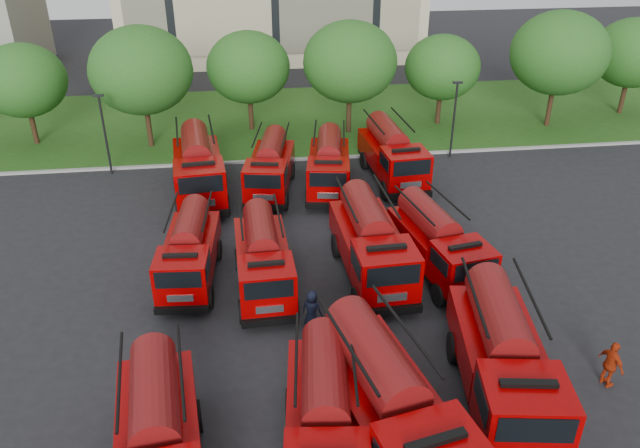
{
  "coord_description": "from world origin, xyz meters",
  "views": [
    {
      "loc": [
        -1.52,
        -20.13,
        16.09
      ],
      "look_at": [
        1.77,
        5.73,
        1.8
      ],
      "focal_mm": 35.0,
      "sensor_mm": 36.0,
      "label": 1
    }
  ],
  "objects_px": {
    "fire_truck_7": "(438,243)",
    "firefighter_5": "(482,272)",
    "fire_truck_1": "(325,421)",
    "fire_truck_5": "(263,258)",
    "fire_truck_6": "(371,243)",
    "fire_truck_10": "(329,165)",
    "fire_truck_8": "(198,167)",
    "fire_truck_11": "(392,154)",
    "fire_truck_3": "(503,359)",
    "fire_truck_0": "(158,441)",
    "fire_truck_4": "(190,251)",
    "firefighter_2": "(605,384)",
    "firefighter_4": "(312,327)",
    "fire_truck_2": "(390,407)",
    "fire_truck_9": "(270,167)",
    "firefighter_3": "(506,353)"
  },
  "relations": [
    {
      "from": "fire_truck_11",
      "to": "firefighter_5",
      "type": "xyz_separation_m",
      "value": [
        1.92,
        -10.85,
        -1.68
      ]
    },
    {
      "from": "fire_truck_3",
      "to": "fire_truck_5",
      "type": "bearing_deg",
      "value": 143.49
    },
    {
      "from": "fire_truck_3",
      "to": "fire_truck_9",
      "type": "bearing_deg",
      "value": 119.99
    },
    {
      "from": "fire_truck_6",
      "to": "firefighter_4",
      "type": "distance_m",
      "value": 5.04
    },
    {
      "from": "fire_truck_5",
      "to": "fire_truck_7",
      "type": "height_order",
      "value": "fire_truck_7"
    },
    {
      "from": "fire_truck_8",
      "to": "fire_truck_11",
      "type": "distance_m",
      "value": 11.59
    },
    {
      "from": "fire_truck_4",
      "to": "firefighter_4",
      "type": "bearing_deg",
      "value": -36.15
    },
    {
      "from": "fire_truck_3",
      "to": "fire_truck_7",
      "type": "distance_m",
      "value": 8.23
    },
    {
      "from": "fire_truck_3",
      "to": "fire_truck_6",
      "type": "bearing_deg",
      "value": 118.22
    },
    {
      "from": "fire_truck_7",
      "to": "firefighter_5",
      "type": "height_order",
      "value": "fire_truck_7"
    },
    {
      "from": "firefighter_4",
      "to": "firefighter_5",
      "type": "relative_size",
      "value": 1.17
    },
    {
      "from": "fire_truck_4",
      "to": "fire_truck_9",
      "type": "distance_m",
      "value": 9.87
    },
    {
      "from": "fire_truck_2",
      "to": "fire_truck_9",
      "type": "xyz_separation_m",
      "value": [
        -2.6,
        19.84,
        -0.3
      ]
    },
    {
      "from": "fire_truck_1",
      "to": "fire_truck_10",
      "type": "bearing_deg",
      "value": 87.96
    },
    {
      "from": "fire_truck_6",
      "to": "fire_truck_10",
      "type": "relative_size",
      "value": 1.07
    },
    {
      "from": "fire_truck_7",
      "to": "fire_truck_10",
      "type": "distance_m",
      "value": 10.31
    },
    {
      "from": "fire_truck_4",
      "to": "firefighter_2",
      "type": "height_order",
      "value": "fire_truck_4"
    },
    {
      "from": "fire_truck_4",
      "to": "fire_truck_0",
      "type": "bearing_deg",
      "value": -87.11
    },
    {
      "from": "fire_truck_2",
      "to": "fire_truck_5",
      "type": "relative_size",
      "value": 1.25
    },
    {
      "from": "firefighter_2",
      "to": "firefighter_4",
      "type": "xyz_separation_m",
      "value": [
        -10.26,
        4.67,
        0.0
      ]
    },
    {
      "from": "fire_truck_1",
      "to": "fire_truck_5",
      "type": "xyz_separation_m",
      "value": [
        -1.46,
        9.81,
        -0.07
      ]
    },
    {
      "from": "fire_truck_0",
      "to": "fire_truck_11",
      "type": "distance_m",
      "value": 23.94
    },
    {
      "from": "fire_truck_6",
      "to": "fire_truck_8",
      "type": "xyz_separation_m",
      "value": [
        -8.17,
        9.59,
        0.07
      ]
    },
    {
      "from": "fire_truck_8",
      "to": "fire_truck_11",
      "type": "relative_size",
      "value": 1.07
    },
    {
      "from": "fire_truck_1",
      "to": "fire_truck_3",
      "type": "relative_size",
      "value": 0.9
    },
    {
      "from": "fire_truck_4",
      "to": "fire_truck_6",
      "type": "bearing_deg",
      "value": -0.99
    },
    {
      "from": "fire_truck_7",
      "to": "firefighter_2",
      "type": "distance_m",
      "value": 9.19
    },
    {
      "from": "fire_truck_4",
      "to": "fire_truck_8",
      "type": "bearing_deg",
      "value": 94.13
    },
    {
      "from": "fire_truck_10",
      "to": "firefighter_5",
      "type": "bearing_deg",
      "value": -50.34
    },
    {
      "from": "fire_truck_2",
      "to": "firefighter_3",
      "type": "height_order",
      "value": "fire_truck_2"
    },
    {
      "from": "firefighter_2",
      "to": "fire_truck_8",
      "type": "bearing_deg",
      "value": 24.88
    },
    {
      "from": "fire_truck_0",
      "to": "fire_truck_4",
      "type": "distance_m",
      "value": 11.15
    },
    {
      "from": "fire_truck_6",
      "to": "firefighter_3",
      "type": "height_order",
      "value": "fire_truck_6"
    },
    {
      "from": "fire_truck_2",
      "to": "firefighter_4",
      "type": "height_order",
      "value": "fire_truck_2"
    },
    {
      "from": "fire_truck_6",
      "to": "fire_truck_10",
      "type": "xyz_separation_m",
      "value": [
        -0.61,
        9.5,
        -0.15
      ]
    },
    {
      "from": "fire_truck_1",
      "to": "fire_truck_5",
      "type": "distance_m",
      "value": 9.92
    },
    {
      "from": "fire_truck_1",
      "to": "fire_truck_5",
      "type": "relative_size",
      "value": 1.07
    },
    {
      "from": "fire_truck_6",
      "to": "firefighter_5",
      "type": "xyz_separation_m",
      "value": [
        5.32,
        -0.45,
        -1.71
      ]
    },
    {
      "from": "fire_truck_7",
      "to": "fire_truck_0",
      "type": "bearing_deg",
      "value": -149.09
    },
    {
      "from": "fire_truck_3",
      "to": "fire_truck_8",
      "type": "relative_size",
      "value": 1.01
    },
    {
      "from": "fire_truck_6",
      "to": "firefighter_2",
      "type": "bearing_deg",
      "value": -51.61
    },
    {
      "from": "fire_truck_1",
      "to": "firefighter_2",
      "type": "bearing_deg",
      "value": 16.71
    },
    {
      "from": "fire_truck_7",
      "to": "fire_truck_5",
      "type": "bearing_deg",
      "value": 171.26
    },
    {
      "from": "fire_truck_10",
      "to": "firefighter_3",
      "type": "relative_size",
      "value": 4.14
    },
    {
      "from": "fire_truck_1",
      "to": "fire_truck_5",
      "type": "height_order",
      "value": "fire_truck_1"
    },
    {
      "from": "fire_truck_3",
      "to": "fire_truck_9",
      "type": "xyz_separation_m",
      "value": [
        -6.97,
        18.06,
        -0.23
      ]
    },
    {
      "from": "fire_truck_1",
      "to": "firefighter_3",
      "type": "xyz_separation_m",
      "value": [
        7.69,
        4.1,
        -1.6
      ]
    },
    {
      "from": "firefighter_3",
      "to": "fire_truck_3",
      "type": "bearing_deg",
      "value": 62.45
    },
    {
      "from": "fire_truck_4",
      "to": "fire_truck_3",
      "type": "bearing_deg",
      "value": -34.97
    },
    {
      "from": "firefighter_3",
      "to": "fire_truck_1",
      "type": "bearing_deg",
      "value": 30.41
    }
  ]
}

